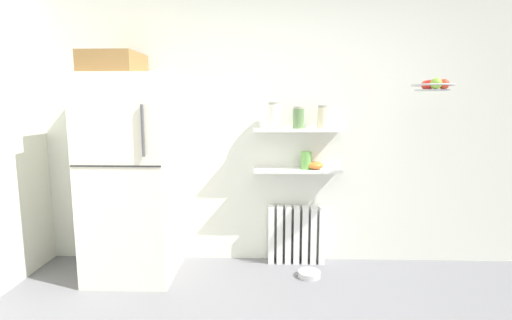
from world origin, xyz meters
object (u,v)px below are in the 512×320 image
Objects in this scene: vase at (306,160)px; shelf_bowl at (315,165)px; storage_jar_2 at (323,117)px; hanging_fruit_basket at (434,85)px; pet_food_bowl at (309,274)px; radiator at (296,235)px; refrigerator at (131,173)px; storage_jar_1 at (298,118)px; storage_jar_0 at (274,116)px.

shelf_bowl is (0.08, 0.00, -0.05)m from vase.
hanging_fruit_basket is at bearing -25.29° from storage_jar_2.
vase reaches higher than pet_food_bowl.
hanging_fruit_basket reaches higher than pet_food_bowl.
vase is at bearing 93.84° from pet_food_bowl.
hanging_fruit_basket is at bearing -23.71° from shelf_bowl.
radiator is 2.78× the size of pet_food_bowl.
refrigerator is at bearing 176.79° from hanging_fruit_basket.
hanging_fruit_basket is at bearing -21.81° from radiator.
storage_jar_1 is at bearing 9.40° from refrigerator.
storage_jar_1 is 0.40m from vase.
storage_jar_0 is at bearing 180.00° from storage_jar_2.
hanging_fruit_basket is (0.94, -0.10, 1.64)m from pet_food_bowl.
storage_jar_2 is at bearing 8.19° from refrigerator.
storage_jar_0 is (1.25, 0.24, 0.49)m from refrigerator.
hanging_fruit_basket reaches higher than storage_jar_0.
storage_jar_0 reaches higher than vase.
hanging_fruit_basket is (0.81, -0.38, 0.27)m from storage_jar_2.
vase is (1.55, 0.24, 0.08)m from refrigerator.
pet_food_bowl is at bearing -102.68° from shelf_bowl.
storage_jar_0 is 0.44m from storage_jar_2.
hanging_fruit_basket is (0.88, -0.38, 0.71)m from shelf_bowl.
shelf_bowl is 0.98m from pet_food_bowl.
storage_jar_2 is (0.22, -0.00, 0.01)m from storage_jar_1.
vase is at bearing 8.94° from refrigerator.
storage_jar_1 is 1.00× the size of pet_food_bowl.
storage_jar_0 is at bearing 138.10° from pet_food_bowl.
refrigerator reaches higher than storage_jar_1.
storage_jar_1 reaches higher than radiator.
refrigerator reaches higher than storage_jar_2.
hanging_fruit_basket is at bearing -20.36° from storage_jar_1.
storage_jar_0 is 1.46m from pet_food_bowl.
storage_jar_0 is 1.19× the size of storage_jar_1.
radiator is 1.16m from storage_jar_0.
storage_jar_2 reaches higher than vase.
vase is 1.23m from hanging_fruit_basket.
storage_jar_2 reaches higher than storage_jar_1.
storage_jar_0 reaches higher than storage_jar_2.
refrigerator is 9.28× the size of storage_jar_2.
hanging_fruit_basket is (1.04, -0.38, 0.27)m from storage_jar_1.
vase is (-0.15, 0.00, -0.40)m from storage_jar_2.
storage_jar_2 is at bearing -0.00° from storage_jar_1.
storage_jar_0 is 0.22m from storage_jar_1.
hanging_fruit_basket is (1.26, -0.38, 0.25)m from storage_jar_0.
refrigerator is at bearing -171.51° from shelf_bowl.
storage_jar_0 is 1.13× the size of storage_jar_2.
pet_food_bowl is (0.10, -0.32, -0.25)m from radiator.
shelf_bowl is (0.38, 0.00, -0.46)m from storage_jar_0.
hanging_fruit_basket is (2.51, -0.14, 0.74)m from refrigerator.
refrigerator is 1.57m from storage_jar_1.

